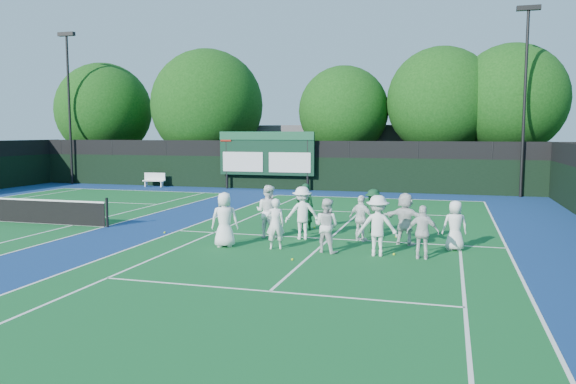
# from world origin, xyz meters

# --- Properties ---
(ground) EXTENTS (120.00, 120.00, 0.00)m
(ground) POSITION_xyz_m (0.00, 0.00, 0.00)
(ground) COLOR #17370F
(ground) RESTS_ON ground
(court_apron) EXTENTS (34.00, 32.00, 0.01)m
(court_apron) POSITION_xyz_m (-6.00, 1.00, 0.00)
(court_apron) COLOR navy
(court_apron) RESTS_ON ground
(near_court) EXTENTS (11.05, 23.85, 0.01)m
(near_court) POSITION_xyz_m (0.00, 1.00, 0.01)
(near_court) COLOR #115524
(near_court) RESTS_ON ground
(back_fence) EXTENTS (34.00, 0.08, 3.00)m
(back_fence) POSITION_xyz_m (-6.00, 16.00, 1.36)
(back_fence) COLOR black
(back_fence) RESTS_ON ground
(scoreboard) EXTENTS (6.00, 0.21, 3.55)m
(scoreboard) POSITION_xyz_m (-7.01, 15.59, 2.19)
(scoreboard) COLOR black
(scoreboard) RESTS_ON ground
(clubhouse) EXTENTS (18.00, 6.00, 4.00)m
(clubhouse) POSITION_xyz_m (-2.00, 24.00, 2.00)
(clubhouse) COLOR #57575C
(clubhouse) RESTS_ON ground
(light_pole_left) EXTENTS (1.20, 0.30, 10.12)m
(light_pole_left) POSITION_xyz_m (-21.00, 15.70, 6.30)
(light_pole_left) COLOR black
(light_pole_left) RESTS_ON ground
(light_pole_right) EXTENTS (1.20, 0.30, 10.12)m
(light_pole_right) POSITION_xyz_m (7.50, 15.70, 6.30)
(light_pole_right) COLOR black
(light_pole_right) RESTS_ON ground
(bench) EXTENTS (1.45, 0.48, 0.90)m
(bench) POSITION_xyz_m (-14.54, 15.37, 0.49)
(bench) COLOR white
(bench) RESTS_ON ground
(tree_a) EXTENTS (6.95, 6.95, 8.57)m
(tree_a) POSITION_xyz_m (-20.77, 19.58, 4.91)
(tree_a) COLOR black
(tree_a) RESTS_ON ground
(tree_b) EXTENTS (7.76, 7.76, 9.25)m
(tree_b) POSITION_xyz_m (-12.47, 19.58, 5.17)
(tree_b) COLOR black
(tree_b) RESTS_ON ground
(tree_c) EXTENTS (5.83, 5.83, 7.80)m
(tree_c) POSITION_xyz_m (-2.83, 19.58, 4.73)
(tree_c) COLOR black
(tree_c) RESTS_ON ground
(tree_d) EXTENTS (6.69, 6.69, 8.77)m
(tree_d) POSITION_xyz_m (3.28, 19.58, 5.25)
(tree_d) COLOR black
(tree_d) RESTS_ON ground
(tree_e) EXTENTS (6.62, 6.62, 8.79)m
(tree_e) POSITION_xyz_m (7.33, 19.58, 5.30)
(tree_e) COLOR black
(tree_e) RESTS_ON ground
(tennis_ball_0) EXTENTS (0.07, 0.07, 0.07)m
(tennis_ball_0) POSITION_xyz_m (-0.34, -2.34, 0.03)
(tennis_ball_0) COLOR #BDDF1A
(tennis_ball_0) RESTS_ON ground
(tennis_ball_1) EXTENTS (0.07, 0.07, 0.07)m
(tennis_ball_1) POSITION_xyz_m (2.03, 2.50, 0.03)
(tennis_ball_1) COLOR #BDDF1A
(tennis_ball_1) RESTS_ON ground
(tennis_ball_2) EXTENTS (0.07, 0.07, 0.07)m
(tennis_ball_2) POSITION_xyz_m (2.28, -0.90, 0.03)
(tennis_ball_2) COLOR #BDDF1A
(tennis_ball_2) RESTS_ON ground
(tennis_ball_3) EXTENTS (0.07, 0.07, 0.07)m
(tennis_ball_3) POSITION_xyz_m (-5.73, 0.43, 0.03)
(tennis_ball_3) COLOR #BDDF1A
(tennis_ball_3) RESTS_ON ground
(tennis_ball_4) EXTENTS (0.07, 0.07, 0.07)m
(tennis_ball_4) POSITION_xyz_m (-0.94, 2.84, 0.03)
(tennis_ball_4) COLOR #BDDF1A
(tennis_ball_4) RESTS_ON ground
(tennis_ball_5) EXTENTS (0.07, 0.07, 0.07)m
(tennis_ball_5) POSITION_xyz_m (2.10, 1.84, 0.03)
(tennis_ball_5) COLOR #BDDF1A
(tennis_ball_5) RESTS_ON ground
(player_front_0) EXTENTS (0.95, 0.77, 1.70)m
(player_front_0) POSITION_xyz_m (-2.83, -1.14, 0.85)
(player_front_0) COLOR white
(player_front_0) RESTS_ON ground
(player_front_1) EXTENTS (0.66, 0.54, 1.55)m
(player_front_1) POSITION_xyz_m (-1.24, -1.03, 0.77)
(player_front_1) COLOR white
(player_front_1) RESTS_ON ground
(player_front_2) EXTENTS (0.93, 0.82, 1.60)m
(player_front_2) POSITION_xyz_m (0.33, -1.05, 0.80)
(player_front_2) COLOR white
(player_front_2) RESTS_ON ground
(player_front_3) EXTENTS (1.18, 0.75, 1.74)m
(player_front_3) POSITION_xyz_m (1.83, -1.10, 0.87)
(player_front_3) COLOR white
(player_front_3) RESTS_ON ground
(player_front_4) EXTENTS (0.89, 0.38, 1.51)m
(player_front_4) POSITION_xyz_m (3.08, -1.16, 0.75)
(player_front_4) COLOR silver
(player_front_4) RESTS_ON ground
(player_back_0) EXTENTS (0.93, 0.77, 1.77)m
(player_back_0) POSITION_xyz_m (-2.03, 0.69, 0.88)
(player_back_0) COLOR white
(player_back_0) RESTS_ON ground
(player_back_1) EXTENTS (1.29, 1.03, 1.74)m
(player_back_1) POSITION_xyz_m (-0.86, 0.74, 0.87)
(player_back_1) COLOR white
(player_back_1) RESTS_ON ground
(player_back_2) EXTENTS (0.95, 0.68, 1.49)m
(player_back_2) POSITION_xyz_m (1.06, 0.93, 0.75)
(player_back_2) COLOR white
(player_back_2) RESTS_ON ground
(player_back_3) EXTENTS (1.60, 0.89, 1.64)m
(player_back_3) POSITION_xyz_m (2.46, 0.73, 0.82)
(player_back_3) COLOR silver
(player_back_3) RESTS_ON ground
(player_back_4) EXTENTS (0.83, 0.64, 1.50)m
(player_back_4) POSITION_xyz_m (3.94, 0.28, 0.75)
(player_back_4) COLOR white
(player_back_4) RESTS_ON ground
(coach_left) EXTENTS (0.73, 0.61, 1.70)m
(coach_left) POSITION_xyz_m (-1.18, 2.36, 0.85)
(coach_left) COLOR #0F371E
(coach_left) RESTS_ON ground
(coach_right) EXTENTS (1.15, 0.94, 1.55)m
(coach_right) POSITION_xyz_m (1.24, 2.47, 0.77)
(coach_right) COLOR #103D1F
(coach_right) RESTS_ON ground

